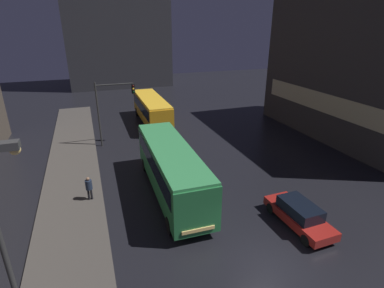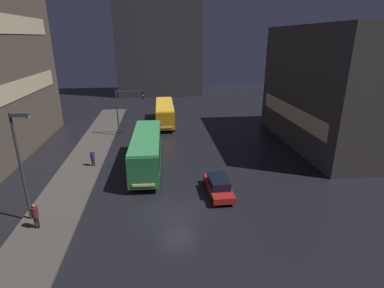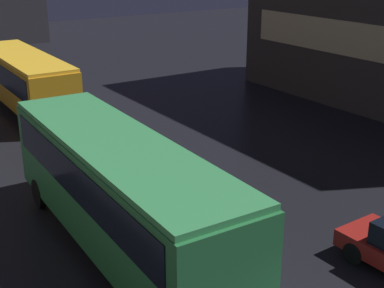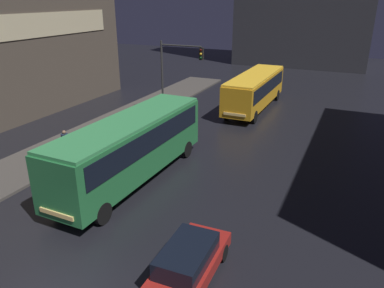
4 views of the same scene
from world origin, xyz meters
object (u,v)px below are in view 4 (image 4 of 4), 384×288
object	(u,v)px
bus_far	(255,88)
pedestrian_near	(65,140)
traffic_light_main	(176,67)
bus_near	(131,143)
car_taxi	(187,264)

from	to	relation	value
bus_far	pedestrian_near	world-z (taller)	bus_far
bus_far	traffic_light_main	xyz separation A→B (m)	(-4.87, -5.39, 2.28)
bus_near	traffic_light_main	xyz separation A→B (m)	(-2.70, 10.63, 2.05)
bus_far	car_taxi	world-z (taller)	bus_far
car_taxi	bus_far	bearing A→B (deg)	-81.60
car_taxi	pedestrian_near	distance (m)	13.12
bus_far	pedestrian_near	size ratio (longest dim) A/B	6.48
bus_near	car_taxi	bearing A→B (deg)	136.98
bus_far	car_taxi	distance (m)	22.20
bus_near	car_taxi	size ratio (longest dim) A/B	2.39
bus_near	pedestrian_near	xyz separation A→B (m)	(-5.34, 0.84, -0.98)
bus_far	car_taxi	size ratio (longest dim) A/B	2.29
bus_near	bus_far	world-z (taller)	bus_near
bus_near	car_taxi	world-z (taller)	bus_near
pedestrian_near	traffic_light_main	world-z (taller)	traffic_light_main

